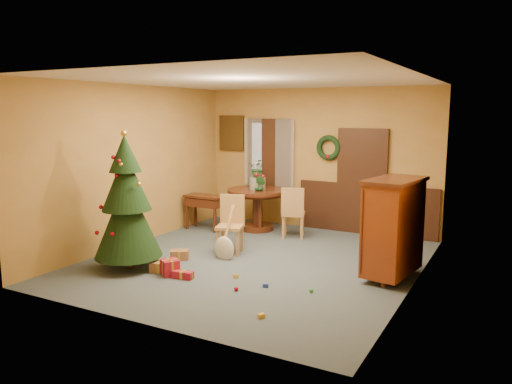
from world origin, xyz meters
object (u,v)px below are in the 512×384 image
Objects in this scene: dining_table at (258,202)px; writing_desk at (205,204)px; chair_near at (231,222)px; christmas_tree at (127,204)px; sideboard at (393,225)px.

writing_desk is (-0.98, -0.48, -0.05)m from dining_table.
christmas_tree is at bearing -121.83° from chair_near.
sideboard is at bearing 21.31° from christmas_tree.
dining_table is 1.24× the size of chair_near.
writing_desk is 4.33m from sideboard.
dining_table is 1.71m from chair_near.
writing_desk is (-0.40, 2.71, -0.47)m from christmas_tree.
sideboard reaches higher than writing_desk.
dining_table is at bearing 102.43° from chair_near.
sideboard is (3.16, -1.74, 0.19)m from dining_table.
writing_desk is at bearing 138.54° from chair_near.
dining_table is at bearing 79.76° from christmas_tree.
christmas_tree reaches higher than dining_table.
chair_near is at bearing -77.57° from dining_table.
chair_near is at bearing -41.46° from writing_desk.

